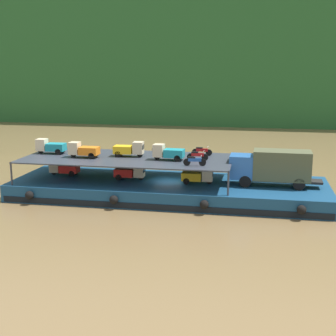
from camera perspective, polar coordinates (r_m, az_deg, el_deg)
name	(u,v)px	position (r m, az deg, el deg)	size (l,w,h in m)	color
ground_plane	(169,197)	(42.94, 0.09, -3.53)	(400.00, 400.00, 0.00)	brown
hillside_far_bank	(227,30)	(111.21, 7.08, 16.18)	(143.46, 38.44, 34.88)	#235628
cargo_barge	(169,189)	(42.72, 0.08, -2.57)	(28.06, 9.37, 1.50)	navy
covered_lorry	(272,167)	(41.49, 12.46, 0.17)	(7.90, 2.45, 3.10)	#285BA3
cargo_rack	(128,158)	(43.00, -4.89, 1.16)	(18.86, 7.98, 2.00)	#2D333D
mini_truck_lower_stern	(64,168)	(45.86, -12.44, 0.01)	(2.77, 1.25, 1.38)	red
mini_truck_lower_aft	(130,172)	(43.18, -4.56, -0.48)	(2.76, 1.24, 1.38)	red
mini_truck_lower_mid	(198,176)	(41.64, 3.63, -0.94)	(2.77, 1.25, 1.38)	gold
mini_truck_upper_stern	(50,146)	(46.20, -13.98, 2.55)	(2.77, 1.25, 1.38)	teal
mini_truck_upper_mid	(83,150)	(43.54, -10.16, 2.15)	(2.76, 1.24, 1.38)	orange
mini_truck_upper_fore	(129,149)	(43.46, -4.68, 2.29)	(2.77, 1.25, 1.38)	gold
mini_truck_upper_bow	(168,152)	(41.67, -0.01, 1.90)	(2.79, 1.29, 1.38)	teal
motorcycle_upper_port	(194,161)	(39.32, 3.20, 0.88)	(1.90, 0.55, 0.87)	black
motorcycle_upper_centre	(197,155)	(41.66, 3.56, 1.52)	(1.90, 0.55, 0.87)	black
motorcycle_upper_stbd	(202,151)	(43.99, 4.09, 2.07)	(1.90, 0.55, 0.87)	black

